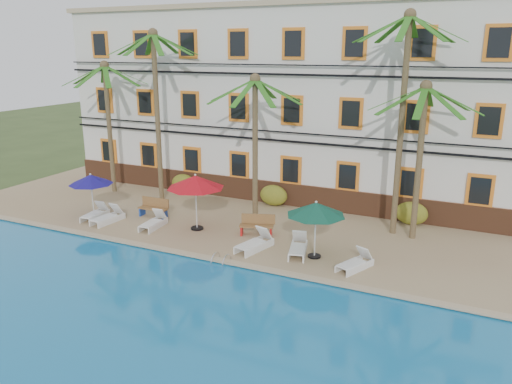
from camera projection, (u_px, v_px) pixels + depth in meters
The scene contains 25 objects.
ground at pixel (197, 252), 20.95m from camera, with size 100.00×100.00×0.00m, color #384C23.
pool_deck at pixel (248, 215), 25.27m from camera, with size 30.00×12.00×0.25m, color tan.
swimming_pool at pixel (72, 332), 14.83m from camera, with size 26.00×12.00×0.20m, color #1772AD.
pool_coping at pixel (185, 253), 20.09m from camera, with size 30.00×0.35×0.06m, color tan.
hotel_building at pixel (287, 101), 28.15m from camera, with size 25.40×6.44×10.22m.
palm_a at pixel (108, 108), 27.64m from camera, with size 4.54×4.54×7.36m.
palm_b at pixel (156, 94), 25.68m from camera, with size 4.54×4.54×8.97m.
palm_c at pixel (255, 126), 23.15m from camera, with size 4.54×4.54×6.90m.
palm_d at pixel (403, 97), 20.74m from camera, with size 4.54×4.54×9.52m.
palm_e at pixel (421, 137), 20.58m from camera, with size 4.54×4.54×6.77m.
shrub_left at pixel (184, 184), 28.47m from camera, with size 1.50×0.90×1.10m, color #2F5819.
shrub_mid at pixel (274, 195), 26.19m from camera, with size 1.50×0.90×1.10m, color #2F5819.
shrub_right at pixel (411, 213), 23.33m from camera, with size 1.50×0.90×1.10m, color #2F5819.
umbrella_blue at pixel (91, 180), 24.26m from camera, with size 2.14×2.14×2.15m.
umbrella_red at pixel (195, 182), 22.26m from camera, with size 2.61×2.61×2.61m.
umbrella_green at pixel (316, 209), 19.25m from camera, with size 2.34×2.34×2.34m.
lounger_a at pixel (95, 214), 24.23m from camera, with size 0.77×1.70×0.78m.
lounger_b at pixel (108, 217), 23.71m from camera, with size 0.77×1.78×0.82m.
lounger_c at pixel (154, 222), 23.01m from camera, with size 0.73×1.72×0.79m.
lounger_d at pixel (255, 243), 20.48m from camera, with size 1.11×1.95×0.87m.
lounger_e at pixel (298, 247), 20.07m from camera, with size 1.06×1.88×0.84m.
lounger_f at pixel (355, 263), 18.67m from camera, with size 1.19×1.73×0.77m.
bench_left at pixel (154, 207), 24.49m from camera, with size 1.52×0.53×0.93m.
bench_right at pixel (257, 225), 22.07m from camera, with size 1.57×0.94×0.93m.
pool_ladder at pixel (221, 262), 19.30m from camera, with size 0.54×0.74×0.74m.
Camera 1 is at (10.51, -16.55, 8.20)m, focal length 35.00 mm.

